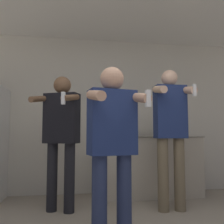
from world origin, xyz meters
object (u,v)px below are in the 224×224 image
object	(u,v)px
bottle_short_whiskey	(136,128)
person_woman_foreground	(112,139)
bottle_clear_vodka	(172,131)
person_man_side	(171,128)
person_spectator_back	(61,131)
bottle_amber_bourbon	(181,128)

from	to	relation	value
bottle_short_whiskey	person_woman_foreground	xyz separation A→B (m)	(-0.61, -1.57, -0.14)
bottle_clear_vodka	person_man_side	xyz separation A→B (m)	(-0.33, -0.74, 0.02)
bottle_clear_vodka	person_woman_foreground	bearing A→B (deg)	-127.58
bottle_short_whiskey	person_man_side	distance (m)	0.79
bottle_clear_vodka	person_spectator_back	xyz separation A→B (m)	(-1.71, -0.57, -0.01)
person_woman_foreground	bottle_short_whiskey	bearing A→B (deg)	68.85
bottle_clear_vodka	bottle_amber_bourbon	world-z (taller)	bottle_amber_bourbon
bottle_clear_vodka	person_man_side	world-z (taller)	person_man_side
bottle_clear_vodka	bottle_amber_bourbon	distance (m)	0.16
person_spectator_back	person_man_side	bearing A→B (deg)	-7.23
bottle_clear_vodka	person_man_side	distance (m)	0.81
bottle_short_whiskey	person_man_side	xyz separation A→B (m)	(0.27, -0.74, -0.02)
bottle_amber_bourbon	person_man_side	bearing A→B (deg)	-122.87
bottle_amber_bourbon	person_spectator_back	size ratio (longest dim) A/B	0.20
bottle_clear_vodka	person_man_side	size ratio (longest dim) A/B	0.14
bottle_amber_bourbon	bottle_clear_vodka	bearing A→B (deg)	-180.00
bottle_clear_vodka	person_spectator_back	size ratio (longest dim) A/B	0.15
person_spectator_back	bottle_short_whiskey	bearing A→B (deg)	27.08
person_man_side	bottle_short_whiskey	bearing A→B (deg)	110.28
bottle_short_whiskey	person_woman_foreground	distance (m)	1.69
bottle_clear_vodka	bottle_amber_bourbon	bearing A→B (deg)	0.00
bottle_short_whiskey	person_man_side	size ratio (longest dim) A/B	0.19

